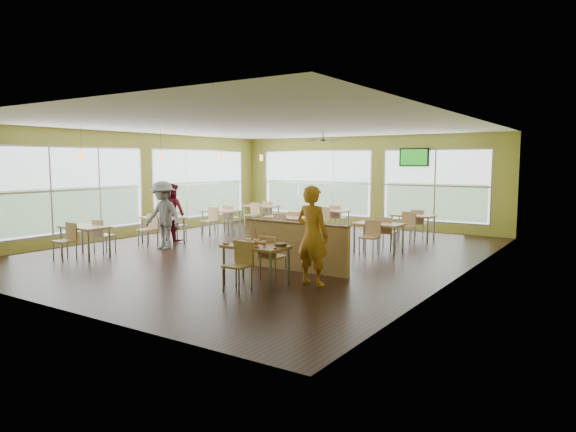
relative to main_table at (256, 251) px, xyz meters
The scene contains 20 objects.
room 3.73m from the main_table, 123.69° to the left, with size 12.00×12.04×3.20m.
window_bays 7.70m from the main_table, 127.41° to the left, with size 9.24×10.24×2.38m.
main_table is the anchor object (origin of this frame).
half_wall_divider 1.45m from the main_table, 90.00° to the left, with size 2.40×0.14×1.04m.
dining_tables 5.61m from the main_table, 122.91° to the left, with size 6.92×8.72×0.87m.
pendant_lights 6.62m from the main_table, 144.75° to the left, with size 0.11×7.31×0.86m.
ceiling_fan 6.73m from the main_table, 108.43° to the left, with size 1.25×1.25×0.29m.
tv_backwall 9.08m from the main_table, 91.29° to the left, with size 1.00×0.07×0.60m.
man_plaid 1.10m from the main_table, 34.22° to the left, with size 0.68×0.45×1.87m, color orange.
patron_maroon 6.01m from the main_table, 150.94° to the left, with size 0.82×0.64×1.68m, color maroon.
patron_grey 4.83m from the main_table, 157.56° to the left, with size 1.16×0.67×1.80m, color slate.
cup_blue 0.44m from the main_table, 150.27° to the right, with size 0.08×0.08×0.30m.
cup_yellow 0.24m from the main_table, 118.76° to the right, with size 0.10×0.10×0.36m.
cup_red_near 0.27m from the main_table, 52.37° to the right, with size 0.10×0.10×0.37m.
cup_red_far 0.32m from the main_table, 17.88° to the right, with size 0.08×0.08×0.30m.
food_basket 0.51m from the main_table, 16.56° to the left, with size 0.26×0.26×0.06m.
ketchup_cup 0.59m from the main_table, 15.67° to the right, with size 0.06×0.06×0.02m, color #AD0720.
wrapper_left 0.59m from the main_table, 156.50° to the right, with size 0.15×0.14×0.04m, color #A67B50.
wrapper_mid 0.23m from the main_table, 105.82° to the left, with size 0.21×0.19×0.05m, color #A67B50.
wrapper_right 0.31m from the main_table, 53.39° to the right, with size 0.16×0.14×0.04m, color #A67B50.
Camera 1 is at (7.72, -10.54, 2.29)m, focal length 32.00 mm.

